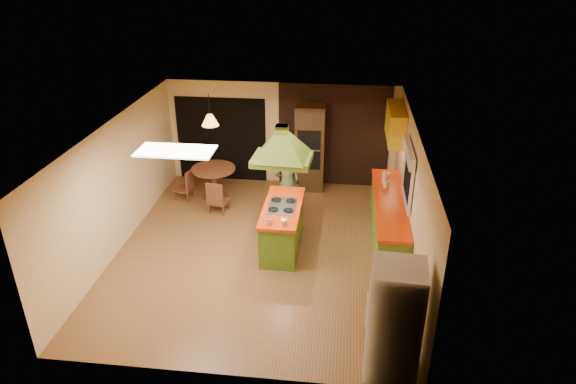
# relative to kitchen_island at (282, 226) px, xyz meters

# --- Properties ---
(ground) EXTENTS (6.50, 6.50, 0.00)m
(ground) POSITION_rel_kitchen_island_xyz_m (-0.39, -0.17, -0.45)
(ground) COLOR brown
(ground) RESTS_ON ground
(room_walls) EXTENTS (5.50, 6.50, 6.50)m
(room_walls) POSITION_rel_kitchen_island_xyz_m (-0.39, -0.17, 0.80)
(room_walls) COLOR beige
(room_walls) RESTS_ON ground
(ceiling_plane) EXTENTS (6.50, 6.50, 0.00)m
(ceiling_plane) POSITION_rel_kitchen_island_xyz_m (-0.39, -0.17, 2.05)
(ceiling_plane) COLOR silver
(ceiling_plane) RESTS_ON room_walls
(brick_panel) EXTENTS (2.64, 0.03, 2.50)m
(brick_panel) POSITION_rel_kitchen_island_xyz_m (0.86, 3.06, 0.80)
(brick_panel) COLOR #381E14
(brick_panel) RESTS_ON ground
(nook_opening) EXTENTS (2.20, 0.03, 2.10)m
(nook_opening) POSITION_rel_kitchen_island_xyz_m (-1.89, 3.06, 0.60)
(nook_opening) COLOR black
(nook_opening) RESTS_ON ground
(right_counter) EXTENTS (0.62, 3.05, 0.92)m
(right_counter) POSITION_rel_kitchen_island_xyz_m (2.06, 0.43, 0.01)
(right_counter) COLOR olive
(right_counter) RESTS_ON ground
(upper_cabinets) EXTENTS (0.34, 1.40, 0.70)m
(upper_cabinets) POSITION_rel_kitchen_island_xyz_m (2.18, 2.03, 1.50)
(upper_cabinets) COLOR yellow
(upper_cabinets) RESTS_ON room_walls
(window_right) EXTENTS (0.12, 1.35, 1.06)m
(window_right) POSITION_rel_kitchen_island_xyz_m (2.30, 0.23, 1.32)
(window_right) COLOR black
(window_right) RESTS_ON room_walls
(fluor_panel) EXTENTS (1.20, 0.60, 0.03)m
(fluor_panel) POSITION_rel_kitchen_island_xyz_m (-1.49, -1.37, 2.03)
(fluor_panel) COLOR white
(fluor_panel) RESTS_ON ceiling_plane
(kitchen_island) EXTENTS (0.72, 1.78, 0.91)m
(kitchen_island) POSITION_rel_kitchen_island_xyz_m (0.00, 0.00, 0.00)
(kitchen_island) COLOR #557B1E
(kitchen_island) RESTS_ON ground
(range_hood) EXTENTS (1.10, 0.83, 0.80)m
(range_hood) POSITION_rel_kitchen_island_xyz_m (0.00, 0.00, 1.80)
(range_hood) COLOR #54681A
(range_hood) RESTS_ON ceiling_plane
(man) EXTENTS (0.65, 0.50, 1.59)m
(man) POSITION_rel_kitchen_island_xyz_m (-0.05, 1.24, 0.34)
(man) COLOR #4B542C
(man) RESTS_ON ground
(refrigerator) EXTENTS (0.75, 0.72, 1.72)m
(refrigerator) POSITION_rel_kitchen_island_xyz_m (1.90, -3.05, 0.41)
(refrigerator) COLOR white
(refrigerator) RESTS_ON ground
(wall_oven) EXTENTS (0.70, 0.61, 2.07)m
(wall_oven) POSITION_rel_kitchen_island_xyz_m (0.31, 2.77, 0.59)
(wall_oven) COLOR #4D3319
(wall_oven) RESTS_ON ground
(dining_table) EXTENTS (1.01, 1.01, 0.76)m
(dining_table) POSITION_rel_kitchen_island_xyz_m (-1.84, 1.97, 0.08)
(dining_table) COLOR brown
(dining_table) RESTS_ON ground
(chair_left) EXTENTS (0.47, 0.47, 0.72)m
(chair_left) POSITION_rel_kitchen_island_xyz_m (-2.54, 1.87, -0.09)
(chair_left) COLOR brown
(chair_left) RESTS_ON ground
(chair_near) EXTENTS (0.48, 0.48, 0.75)m
(chair_near) POSITION_rel_kitchen_island_xyz_m (-1.59, 1.32, -0.08)
(chair_near) COLOR brown
(chair_near) RESTS_ON ground
(pendant_lamp) EXTENTS (0.48, 0.48, 0.25)m
(pendant_lamp) POSITION_rel_kitchen_island_xyz_m (-1.84, 1.97, 1.45)
(pendant_lamp) COLOR #FF9E3F
(pendant_lamp) RESTS_ON ceiling_plane
(canister_large) EXTENTS (0.20, 0.20, 0.22)m
(canister_large) POSITION_rel_kitchen_island_xyz_m (2.01, 1.25, 0.58)
(canister_large) COLOR beige
(canister_large) RESTS_ON right_counter
(canister_medium) EXTENTS (0.16, 0.16, 0.19)m
(canister_medium) POSITION_rel_kitchen_island_xyz_m (2.01, 1.35, 0.56)
(canister_medium) COLOR beige
(canister_medium) RESTS_ON right_counter
(canister_small) EXTENTS (0.12, 0.12, 0.16)m
(canister_small) POSITION_rel_kitchen_island_xyz_m (2.01, 1.03, 0.55)
(canister_small) COLOR beige
(canister_small) RESTS_ON right_counter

